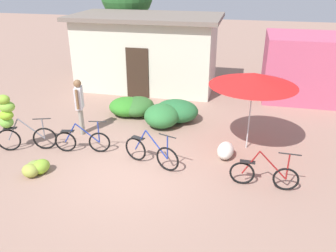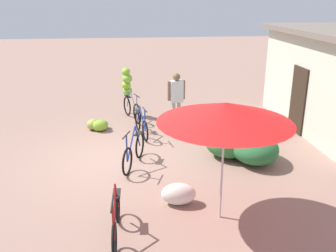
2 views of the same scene
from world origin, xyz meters
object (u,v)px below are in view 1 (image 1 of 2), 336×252
shop_pink (306,67)px  market_umbrella (253,79)px  bicycle_by_shop (264,175)px  bicycle_center_loaded (151,153)px  building_low (147,52)px  bicycle_near_pile (82,141)px  person_vendor (79,101)px  produce_sack (225,150)px  banana_pile_on_ground (36,168)px  bicycle_leftmost (11,119)px

shop_pink → market_umbrella: bearing=-112.8°
market_umbrella → bicycle_by_shop: size_ratio=1.48×
bicycle_center_loaded → building_low: bearing=106.5°
building_low → market_umbrella: 6.61m
market_umbrella → bicycle_near_pile: 5.02m
bicycle_center_loaded → person_vendor: (-2.65, 1.41, 0.72)m
bicycle_center_loaded → produce_sack: size_ratio=2.30×
building_low → banana_pile_on_ground: bearing=-96.3°
bicycle_leftmost → bicycle_center_loaded: bicycle_leftmost is taller
bicycle_by_shop → banana_pile_on_ground: (-5.62, -0.65, -0.18)m
bicycle_leftmost → person_vendor: person_vendor is taller
market_umbrella → banana_pile_on_ground: market_umbrella is taller
building_low → bicycle_near_pile: building_low is taller
bicycle_leftmost → bicycle_by_shop: 6.88m
building_low → shop_pink: 6.50m
bicycle_by_shop → bicycle_leftmost: bearing=177.2°
building_low → bicycle_leftmost: 6.87m
shop_pink → market_umbrella: size_ratio=1.34×
bicycle_center_loaded → bicycle_by_shop: 2.89m
bicycle_leftmost → shop_pink: bearing=37.8°
market_umbrella → produce_sack: 2.07m
banana_pile_on_ground → person_vendor: 2.62m
shop_pink → produce_sack: bearing=-115.0°
banana_pile_on_ground → person_vendor: person_vendor is taller
banana_pile_on_ground → produce_sack: size_ratio=1.11×
bicycle_leftmost → produce_sack: bearing=8.6°
market_umbrella → person_vendor: market_umbrella is taller
shop_pink → bicycle_by_shop: 7.23m
market_umbrella → bicycle_near_pile: market_umbrella is taller
bicycle_center_loaded → produce_sack: 2.07m
bicycle_center_loaded → bicycle_leftmost: bearing=-179.2°
building_low → market_umbrella: (4.37, -4.93, 0.53)m
building_low → bicycle_leftmost: bearing=-107.5°
shop_pink → produce_sack: size_ratio=4.57×
bicycle_near_pile → bicycle_center_loaded: size_ratio=0.97×
bicycle_leftmost → market_umbrella: bearing=14.0°
bicycle_leftmost → building_low: bearing=72.5°
shop_pink → market_umbrella: (-2.12, -5.04, 0.84)m
person_vendor → bicycle_center_loaded: bearing=-28.1°
building_low → produce_sack: building_low is taller
market_umbrella → bicycle_near_pile: size_ratio=1.52×
bicycle_by_shop → produce_sack: (-0.98, 1.22, -0.12)m
market_umbrella → bicycle_center_loaded: market_umbrella is taller
building_low → market_umbrella: building_low is taller
building_low → shop_pink: size_ratio=1.92×
market_umbrella → bicycle_by_shop: bearing=-77.9°
shop_pink → bicycle_leftmost: (-8.55, -6.64, -0.25)m
building_low → person_vendor: 5.14m
market_umbrella → bicycle_leftmost: market_umbrella is taller
bicycle_leftmost → bicycle_center_loaded: 4.03m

